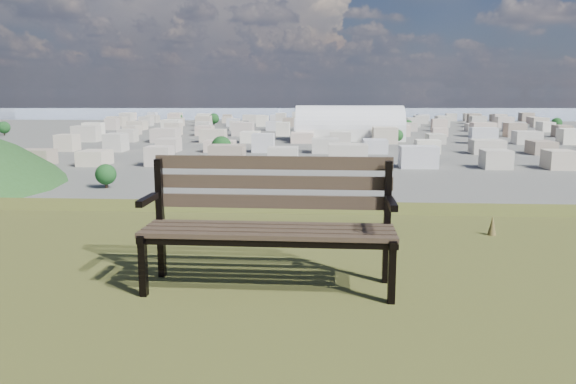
{
  "coord_description": "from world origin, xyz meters",
  "views": [
    {
      "loc": [
        0.86,
        -1.87,
        26.27
      ],
      "look_at": [
        0.51,
        3.64,
        25.3
      ],
      "focal_mm": 35.0,
      "sensor_mm": 36.0,
      "label": 1
    }
  ],
  "objects": [
    {
      "name": "park_bench",
      "position": [
        0.51,
        1.74,
        25.48
      ],
      "size": [
        1.64,
        0.55,
        0.85
      ],
      "rotation": [
        0.0,
        0.0,
        -0.02
      ],
      "color": "#413325",
      "rests_on": "hilltop_mesa"
    },
    {
      "name": "arena",
      "position": [
        15.07,
        319.76,
        6.02
      ],
      "size": [
        61.31,
        27.62,
        25.53
      ],
      "rotation": [
        0.0,
        0.0,
        0.03
      ],
      "color": "silver",
      "rests_on": "ground"
    },
    {
      "name": "city_blocks",
      "position": [
        0.0,
        394.44,
        3.5
      ],
      "size": [
        395.0,
        361.0,
        7.0
      ],
      "color": "beige",
      "rests_on": "ground"
    },
    {
      "name": "city_trees",
      "position": [
        -26.39,
        319.0,
        4.83
      ],
      "size": [
        406.52,
        387.2,
        9.98
      ],
      "color": "#2F2117",
      "rests_on": "ground"
    },
    {
      "name": "bay_water",
      "position": [
        0.0,
        900.0,
        0.0
      ],
      "size": [
        2400.0,
        700.0,
        0.12
      ],
      "primitive_type": "cube",
      "color": "#8EA0B5",
      "rests_on": "ground"
    },
    {
      "name": "far_hills",
      "position": [
        -60.92,
        1402.93,
        25.47
      ],
      "size": [
        2050.0,
        340.0,
        60.0
      ],
      "color": "#98A4BD",
      "rests_on": "ground"
    }
  ]
}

